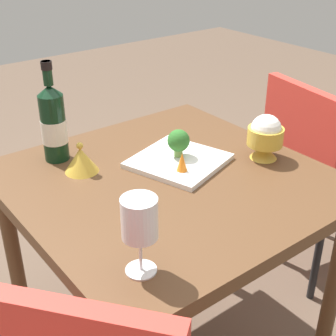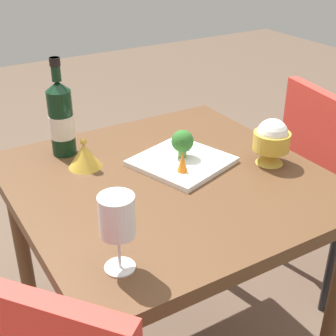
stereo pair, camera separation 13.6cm
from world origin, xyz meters
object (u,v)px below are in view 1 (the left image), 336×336
Objects in this scene: chair_by_wall at (312,163)px; rice_bowl_lid at (81,160)px; carrot_garnish_left at (182,162)px; broccoli_floret at (179,141)px; carrot_garnish_right at (177,139)px; wine_glass at (139,220)px; wine_bottle at (53,123)px; rice_bowl at (265,136)px; serving_plate at (179,161)px.

rice_bowl_lid is (0.16, 0.91, 0.23)m from chair_by_wall.
chair_by_wall is 0.74m from carrot_garnish_left.
broccoli_floret is 1.40× the size of carrot_garnish_right.
chair_by_wall is at bearing -73.12° from wine_glass.
rice_bowl_lid is 1.17× the size of broccoli_floret.
wine_bottle is 2.16× the size of rice_bowl.
rice_bowl is at bearing -127.11° from wine_bottle.
serving_plate is at bearing -132.49° from wine_bottle.
carrot_garnish_right is (0.09, 0.61, 0.24)m from chair_by_wall.
wine_glass is 1.26× the size of rice_bowl.
rice_bowl is at bearing -71.19° from wine_glass.
rice_bowl is at bearing -65.58° from chair_by_wall.
broccoli_floret is (-0.24, -0.29, -0.05)m from wine_bottle.
carrot_garnish_left is (-0.32, -0.24, -0.08)m from wine_bottle.
broccoli_floret is (-0.12, -0.27, 0.03)m from rice_bowl_lid.
wine_glass is at bearing 108.81° from rice_bowl.
carrot_garnish_right is (0.20, 0.19, -0.03)m from rice_bowl.
chair_by_wall is at bearing -106.64° from wine_bottle.
rice_bowl_lid reaches higher than serving_plate.
broccoli_floret reaches higher than rice_bowl_lid.
carrot_garnish_right is (0.06, -0.05, 0.04)m from serving_plate.
rice_bowl is (0.21, -0.61, -0.05)m from wine_glass.
wine_bottle is 0.39m from serving_plate.
carrot_garnish_right reaches higher than carrot_garnish_left.
carrot_garnish_right is at bearing -88.02° from chair_by_wall.
chair_by_wall reaches higher than serving_plate.
chair_by_wall is 6.00× the size of rice_bowl.
rice_bowl_lid is at bearing -89.54° from chair_by_wall.
carrot_garnish_left is at bearing 146.82° from carrot_garnish_right.
wine_bottle is at bearing -9.21° from wine_glass.
chair_by_wall is at bearing -92.20° from serving_plate.
chair_by_wall is 2.70× the size of serving_plate.
wine_bottle is 1.71× the size of wine_glass.
wine_bottle reaches higher than serving_plate.
carrot_garnish_left is at bearing 147.43° from broccoli_floret.
rice_bowl is 0.28m from carrot_garnish_left.
rice_bowl reaches higher than chair_by_wall.
wine_glass is (-0.31, 1.03, 0.32)m from chair_by_wall.
serving_plate is (0.34, -0.37, -0.12)m from wine_glass.
wine_bottle is 0.38m from broccoli_floret.
wine_glass is at bearing 133.92° from carrot_garnish_right.
wine_glass reaches higher than broccoli_floret.
rice_bowl is 0.27m from serving_plate.
rice_bowl_lid is 0.29m from serving_plate.
wine_glass reaches higher than rice_bowl.
broccoli_floret is at bearing -83.14° from chair_by_wall.
rice_bowl_lid is 0.29m from broccoli_floret.
broccoli_floret is (0.01, -0.01, 0.06)m from serving_plate.
carrot_garnish_right is (0.40, -0.42, -0.08)m from wine_glass.
wine_glass is 2.92× the size of carrot_garnish_right.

